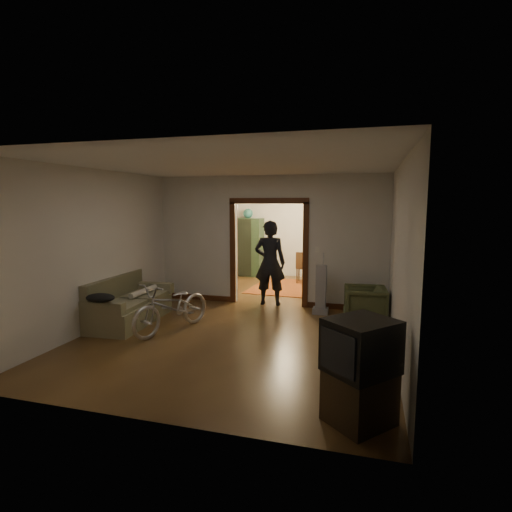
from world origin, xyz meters
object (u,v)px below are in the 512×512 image
at_px(sofa, 130,300).
at_px(locker, 248,247).
at_px(bicycle, 172,306).
at_px(person, 270,263).
at_px(desk, 332,270).
at_px(armchair, 365,305).

distance_m(sofa, locker, 5.34).
bearing_deg(sofa, locker, 78.79).
xyz_separation_m(bicycle, person, (1.18, 2.25, 0.48)).
bearing_deg(bicycle, person, 82.24).
xyz_separation_m(sofa, bicycle, (1.00, -0.26, 0.01)).
distance_m(person, desk, 3.18).
height_order(armchair, person, person).
xyz_separation_m(armchair, person, (-2.01, 0.86, 0.58)).
relative_size(armchair, desk, 0.83).
distance_m(locker, desk, 2.65).
distance_m(sofa, desk, 5.91).
relative_size(armchair, person, 0.41).
relative_size(bicycle, armchair, 2.19).
xyz_separation_m(person, locker, (-1.49, 3.28, -0.04)).
height_order(armchair, desk, armchair).
bearing_deg(person, sofa, 37.76).
bearing_deg(desk, armchair, -84.98).
bearing_deg(armchair, bicycle, -71.11).
relative_size(person, locker, 1.05).
xyz_separation_m(sofa, armchair, (4.20, 1.13, -0.08)).
bearing_deg(person, bicycle, 57.64).
distance_m(sofa, person, 3.00).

